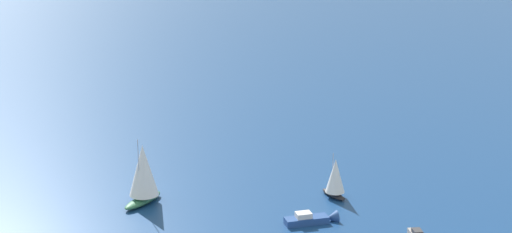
% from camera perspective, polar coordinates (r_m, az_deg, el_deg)
% --- Properties ---
extents(motorboat_near_centre, '(7.57, 10.39, 3.03)m').
position_cam_1_polar(motorboat_near_centre, '(147.70, 4.34, -7.64)').
color(motorboat_near_centre, '#23478C').
rests_on(motorboat_near_centre, ground_plane).
extents(sailboat_inshore, '(11.27, 7.36, 14.01)m').
position_cam_1_polar(sailboat_inshore, '(156.06, -8.43, -4.24)').
color(sailboat_inshore, '#33704C').
rests_on(sailboat_inshore, ground_plane).
extents(sailboat_ahead, '(6.60, 6.68, 9.46)m').
position_cam_1_polar(sailboat_ahead, '(158.86, 5.94, -4.58)').
color(sailboat_ahead, black).
rests_on(sailboat_ahead, ground_plane).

